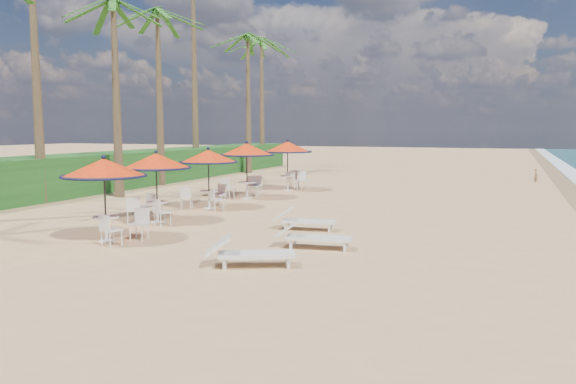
% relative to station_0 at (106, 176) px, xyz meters
% --- Properties ---
extents(ground, '(160.00, 160.00, 0.00)m').
position_rel_station_0_xyz_m(ground, '(4.47, -0.27, -1.77)').
color(ground, tan).
rests_on(ground, ground).
extents(scrub_hedge, '(3.00, 40.00, 1.80)m').
position_rel_station_0_xyz_m(scrub_hedge, '(-9.03, 10.73, -0.87)').
color(scrub_hedge, '#194716').
rests_on(scrub_hedge, ground).
extents(station_0, '(2.23, 2.23, 2.33)m').
position_rel_station_0_xyz_m(station_0, '(0.00, 0.00, 0.00)').
color(station_0, black).
rests_on(station_0, ground).
extents(station_1, '(2.23, 2.23, 2.33)m').
position_rel_station_0_xyz_m(station_1, '(-0.65, 3.09, -0.07)').
color(station_1, black).
rests_on(station_1, ground).
extents(station_2, '(2.23, 2.23, 2.33)m').
position_rel_station_0_xyz_m(station_2, '(-0.66, 6.51, -0.07)').
color(station_2, black).
rests_on(station_2, ground).
extents(station_3, '(2.39, 2.46, 2.49)m').
position_rel_station_0_xyz_m(station_3, '(-0.70, 9.90, 0.05)').
color(station_3, black).
rests_on(station_3, ground).
extents(station_4, '(2.40, 2.40, 2.50)m').
position_rel_station_0_xyz_m(station_4, '(-0.18, 13.56, 0.05)').
color(station_4, black).
rests_on(station_4, ground).
extents(lounger_near, '(2.02, 1.38, 0.70)m').
position_rel_station_0_xyz_m(lounger_near, '(4.64, -1.10, -1.45)').
color(lounger_near, silver).
rests_on(lounger_near, ground).
extents(lounger_mid, '(1.99, 0.90, 0.69)m').
position_rel_station_0_xyz_m(lounger_mid, '(5.31, 1.22, -1.45)').
color(lounger_mid, silver).
rests_on(lounger_mid, ground).
extents(lounger_far, '(1.91, 0.84, 0.66)m').
position_rel_station_0_xyz_m(lounger_far, '(4.20, 3.58, -1.46)').
color(lounger_far, silver).
rests_on(lounger_far, ground).
extents(palm_3, '(5.00, 5.00, 8.53)m').
position_rel_station_0_xyz_m(palm_3, '(-6.11, 8.18, 5.99)').
color(palm_3, brown).
rests_on(palm_3, ground).
extents(palm_4, '(5.00, 5.00, 9.25)m').
position_rel_station_0_xyz_m(palm_4, '(-7.52, 13.46, 6.68)').
color(palm_4, brown).
rests_on(palm_4, ground).
extents(palm_6, '(5.00, 5.00, 9.33)m').
position_rel_station_0_xyz_m(palm_6, '(-6.77, 22.69, 6.75)').
color(palm_6, brown).
rests_on(palm_6, ground).
extents(palm_7, '(5.00, 5.00, 9.71)m').
position_rel_station_0_xyz_m(palm_7, '(-7.86, 27.33, 7.11)').
color(palm_7, brown).
rests_on(palm_7, ground).
extents(person, '(0.29, 0.36, 0.86)m').
position_rel_station_0_xyz_m(person, '(11.24, 22.21, -1.34)').
color(person, '#8F6848').
rests_on(person, ground).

